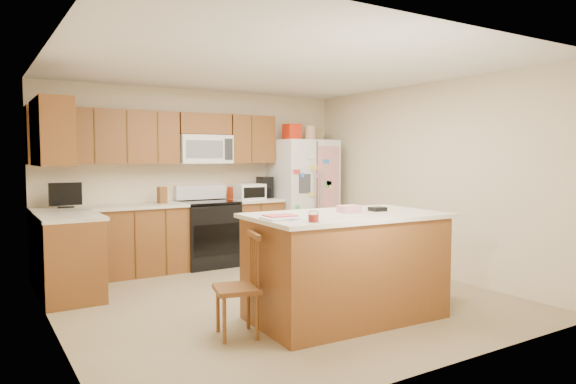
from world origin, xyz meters
TOP-DOWN VIEW (x-y plane):
  - ground at (0.00, 0.00)m, footprint 4.50×4.50m
  - room_shell at (0.00, 0.00)m, footprint 4.60×4.60m
  - cabinetry at (-0.98, 1.79)m, footprint 3.36×1.56m
  - stove at (0.00, 1.94)m, footprint 0.76×0.65m
  - refrigerator at (1.57, 1.87)m, footprint 0.90×0.79m
  - island at (0.18, -0.95)m, footprint 1.89×1.15m
  - windsor_chair_left at (-0.90, -0.86)m, footprint 0.45×0.46m
  - windsor_chair_back at (0.26, -0.18)m, footprint 0.47×0.45m
  - windsor_chair_right at (1.27, -0.87)m, footprint 0.44×0.46m

SIDE VIEW (x-z plane):
  - ground at x=0.00m, z-range 0.00..0.00m
  - windsor_chair_right at x=1.27m, z-range -0.02..0.85m
  - windsor_chair_left at x=-0.90m, z-range -0.02..0.87m
  - windsor_chair_back at x=0.26m, z-range -0.03..0.96m
  - stove at x=0.00m, z-range -0.09..1.04m
  - island at x=0.18m, z-range -0.04..1.06m
  - cabinetry at x=-0.98m, z-range -0.16..1.99m
  - refrigerator at x=1.57m, z-range -0.10..1.94m
  - room_shell at x=0.00m, z-range 0.18..2.70m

